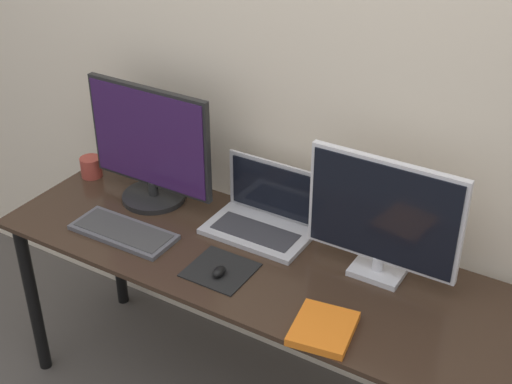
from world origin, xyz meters
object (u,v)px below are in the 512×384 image
at_px(laptop, 264,214).
at_px(keyboard, 123,232).
at_px(book, 323,329).
at_px(mug, 91,167).
at_px(monitor_right, 383,217).
at_px(monitor_left, 150,148).
at_px(mouse, 219,272).

xyz_separation_m(laptop, keyboard, (-0.40, -0.29, -0.05)).
distance_m(book, mug, 1.24).
bearing_deg(keyboard, monitor_right, 16.20).
bearing_deg(monitor_left, mug, 178.26).
relative_size(laptop, mouse, 6.34).
relative_size(monitor_right, laptop, 1.36).
relative_size(monitor_right, keyboard, 1.31).
height_order(monitor_right, keyboard, monitor_right).
bearing_deg(monitor_right, mouse, -147.24).
distance_m(monitor_right, laptop, 0.47).
bearing_deg(monitor_left, keyboard, -76.88).
height_order(monitor_right, mug, monitor_right).
relative_size(laptop, book, 1.67).
bearing_deg(keyboard, mug, 145.99).
relative_size(keyboard, book, 1.74).
xyz_separation_m(monitor_left, monitor_right, (0.90, 0.00, 0.00)).
bearing_deg(keyboard, monitor_left, 103.12).
distance_m(mouse, mug, 0.84).
height_order(monitor_left, monitor_right, monitor_left).
bearing_deg(keyboard, mouse, -3.87).
height_order(monitor_left, mug, monitor_left).
distance_m(monitor_left, book, 0.95).
relative_size(mouse, book, 0.26).
bearing_deg(laptop, keyboard, -144.09).
bearing_deg(laptop, mouse, -86.28).
bearing_deg(mouse, mug, 160.44).
xyz_separation_m(monitor_left, laptop, (0.45, 0.04, -0.16)).
distance_m(monitor_left, keyboard, 0.32).
bearing_deg(monitor_right, mug, 179.55).
distance_m(keyboard, mouse, 0.42).
xyz_separation_m(keyboard, book, (0.81, -0.09, 0.00)).
distance_m(monitor_right, mug, 1.23).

